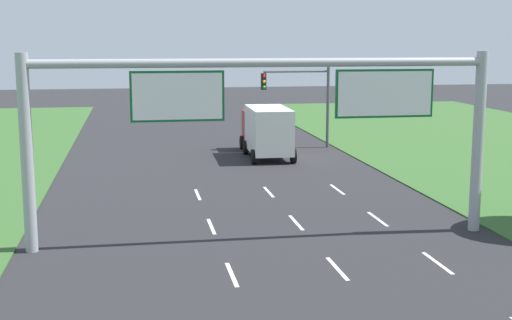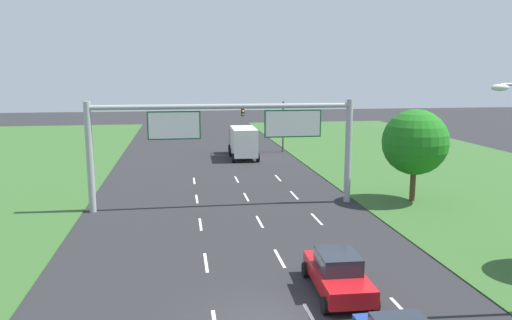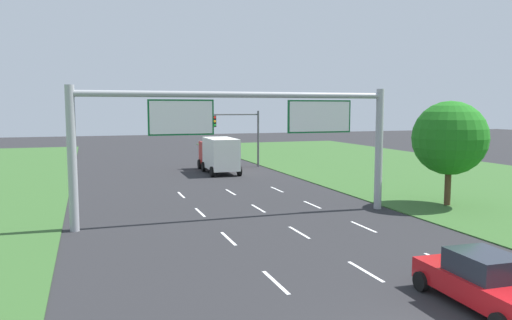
{
  "view_description": "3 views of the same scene",
  "coord_description": "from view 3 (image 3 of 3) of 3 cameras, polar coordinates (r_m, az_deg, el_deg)",
  "views": [
    {
      "loc": [
        -4.71,
        -9.67,
        7.47
      ],
      "look_at": [
        -0.01,
        17.47,
        2.75
      ],
      "focal_mm": 50.0,
      "sensor_mm": 36.0,
      "label": 1
    },
    {
      "loc": [
        -2.78,
        -16.16,
        8.75
      ],
      "look_at": [
        2.17,
        16.14,
        2.99
      ],
      "focal_mm": 35.0,
      "sensor_mm": 36.0,
      "label": 2
    },
    {
      "loc": [
        -7.67,
        -9.4,
        5.94
      ],
      "look_at": [
        1.59,
        17.94,
        2.89
      ],
      "focal_mm": 35.0,
      "sensor_mm": 36.0,
      "label": 3
    }
  ],
  "objects": [
    {
      "name": "traffic_light_mast",
      "position": [
        49.2,
        -1.88,
        3.61
      ],
      "size": [
        4.76,
        0.49,
        5.6
      ],
      "color": "#47494F",
      "rests_on": "ground_plane"
    },
    {
      "name": "box_truck",
      "position": [
        45.68,
        -4.31,
        0.72
      ],
      "size": [
        2.82,
        7.31,
        3.2
      ],
      "rotation": [
        0.0,
        0.0,
        -0.03
      ],
      "color": "#B21E19",
      "rests_on": "ground_plane"
    },
    {
      "name": "car_lead_silver",
      "position": [
        16.63,
        24.55,
        -12.49
      ],
      "size": [
        2.25,
        4.56,
        1.67
      ],
      "rotation": [
        0.0,
        0.0,
        -0.04
      ],
      "color": "red",
      "rests_on": "ground_plane"
    },
    {
      "name": "roadside_tree_mid",
      "position": [
        31.97,
        21.26,
        2.34
      ],
      "size": [
        4.43,
        4.43,
        6.34
      ],
      "color": "#513823",
      "rests_on": "ground_plane"
    },
    {
      "name": "lane_dashes_inner_right",
      "position": [
        16.66,
        17.9,
        -15.14
      ],
      "size": [
        0.14,
        44.4,
        0.01
      ],
      "color": "white",
      "rests_on": "ground_plane"
    },
    {
      "name": "sign_gantry",
      "position": [
        26.34,
        -1.19,
        3.78
      ],
      "size": [
        17.24,
        0.44,
        7.0
      ],
      "color": "#9EA0A5",
      "rests_on": "ground_plane"
    },
    {
      "name": "lane_dashes_slip",
      "position": [
        18.86,
        26.7,
        -12.97
      ],
      "size": [
        0.14,
        44.4,
        0.01
      ],
      "color": "white",
      "rests_on": "ground_plane"
    },
    {
      "name": "lane_dashes_inner_left",
      "position": [
        14.96,
        6.55,
        -17.38
      ],
      "size": [
        0.14,
        44.4,
        0.01
      ],
      "color": "white",
      "rests_on": "ground_plane"
    }
  ]
}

